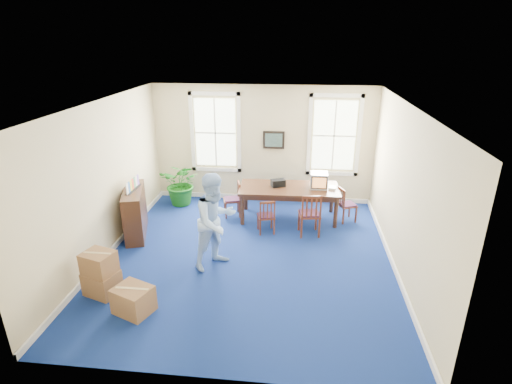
# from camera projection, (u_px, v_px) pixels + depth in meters

# --- Properties ---
(floor) EXTENTS (6.50, 6.50, 0.00)m
(floor) POSITION_uv_depth(u_px,v_px,m) (248.00, 257.00, 8.47)
(floor) COLOR navy
(floor) RESTS_ON ground
(ceiling) EXTENTS (6.50, 6.50, 0.00)m
(ceiling) POSITION_uv_depth(u_px,v_px,m) (247.00, 105.00, 7.29)
(ceiling) COLOR white
(ceiling) RESTS_ON ground
(wall_back) EXTENTS (6.50, 0.00, 6.50)m
(wall_back) POSITION_uv_depth(u_px,v_px,m) (263.00, 145.00, 10.89)
(wall_back) COLOR #CDBC8F
(wall_back) RESTS_ON ground
(wall_front) EXTENTS (6.50, 0.00, 6.50)m
(wall_front) POSITION_uv_depth(u_px,v_px,m) (214.00, 280.00, 4.88)
(wall_front) COLOR #CDBC8F
(wall_front) RESTS_ON ground
(wall_left) EXTENTS (0.00, 6.50, 6.50)m
(wall_left) POSITION_uv_depth(u_px,v_px,m) (103.00, 181.00, 8.18)
(wall_left) COLOR #CDBC8F
(wall_left) RESTS_ON ground
(wall_right) EXTENTS (0.00, 6.50, 6.50)m
(wall_right) POSITION_uv_depth(u_px,v_px,m) (404.00, 192.00, 7.58)
(wall_right) COLOR #CDBC8F
(wall_right) RESTS_ON ground
(baseboard_back) EXTENTS (6.00, 0.04, 0.12)m
(baseboard_back) POSITION_uv_depth(u_px,v_px,m) (262.00, 197.00, 11.42)
(baseboard_back) COLOR white
(baseboard_back) RESTS_ON ground
(baseboard_left) EXTENTS (0.04, 6.50, 0.12)m
(baseboard_left) POSITION_uv_depth(u_px,v_px,m) (114.00, 247.00, 8.74)
(baseboard_left) COLOR white
(baseboard_left) RESTS_ON ground
(baseboard_right) EXTENTS (0.04, 6.50, 0.12)m
(baseboard_right) POSITION_uv_depth(u_px,v_px,m) (392.00, 262.00, 8.15)
(baseboard_right) COLOR white
(baseboard_right) RESTS_ON ground
(window_left) EXTENTS (1.40, 0.12, 2.20)m
(window_left) POSITION_uv_depth(u_px,v_px,m) (215.00, 133.00, 10.89)
(window_left) COLOR white
(window_left) RESTS_ON ground
(window_right) EXTENTS (1.40, 0.12, 2.20)m
(window_right) POSITION_uv_depth(u_px,v_px,m) (334.00, 136.00, 10.57)
(window_right) COLOR white
(window_right) RESTS_ON ground
(wall_picture) EXTENTS (0.58, 0.06, 0.48)m
(wall_picture) POSITION_uv_depth(u_px,v_px,m) (274.00, 140.00, 10.76)
(wall_picture) COLOR black
(wall_picture) RESTS_ON ground
(conference_table) EXTENTS (2.51, 1.21, 0.84)m
(conference_table) POSITION_uv_depth(u_px,v_px,m) (289.00, 203.00, 10.12)
(conference_table) COLOR #3E2315
(conference_table) RESTS_ON ground
(crt_tv) EXTENTS (0.43, 0.46, 0.38)m
(crt_tv) POSITION_uv_depth(u_px,v_px,m) (319.00, 180.00, 9.88)
(crt_tv) COLOR #B7B7BC
(crt_tv) RESTS_ON conference_table
(game_console) EXTENTS (0.21, 0.24, 0.05)m
(game_console) POSITION_uv_depth(u_px,v_px,m) (332.00, 188.00, 9.85)
(game_console) COLOR white
(game_console) RESTS_ON conference_table
(equipment_bag) EXTENTS (0.40, 0.33, 0.17)m
(equipment_bag) POSITION_uv_depth(u_px,v_px,m) (278.00, 183.00, 10.02)
(equipment_bag) COLOR black
(equipment_bag) RESTS_ON conference_table
(chair_near_left) EXTENTS (0.47, 0.47, 0.85)m
(chair_near_left) POSITION_uv_depth(u_px,v_px,m) (266.00, 216.00, 9.39)
(chair_near_left) COLOR maroon
(chair_near_left) RESTS_ON ground
(chair_near_right) EXTENTS (0.54, 0.54, 1.06)m
(chair_near_right) POSITION_uv_depth(u_px,v_px,m) (309.00, 213.00, 9.25)
(chair_near_right) COLOR maroon
(chair_near_right) RESTS_ON ground
(chair_end_left) EXTENTS (0.50, 0.50, 0.91)m
(chair_end_left) POSITION_uv_depth(u_px,v_px,m) (232.00, 199.00, 10.26)
(chair_end_left) COLOR maroon
(chair_end_left) RESTS_ON ground
(chair_end_right) EXTENTS (0.52, 0.52, 0.89)m
(chair_end_right) POSITION_uv_depth(u_px,v_px,m) (347.00, 204.00, 9.97)
(chair_end_right) COLOR maroon
(chair_end_right) RESTS_ON ground
(man) EXTENTS (1.19, 1.21, 1.97)m
(man) POSITION_uv_depth(u_px,v_px,m) (216.00, 221.00, 7.84)
(man) COLOR #A5CCFD
(man) RESTS_ON ground
(credenza) EXTENTS (0.81, 1.49, 1.12)m
(credenza) POSITION_uv_depth(u_px,v_px,m) (135.00, 212.00, 9.27)
(credenza) COLOR #3E2315
(credenza) RESTS_ON ground
(brochure_rack) EXTENTS (0.34, 0.62, 0.28)m
(brochure_rack) POSITION_uv_depth(u_px,v_px,m) (133.00, 184.00, 9.01)
(brochure_rack) COLOR #99999E
(brochure_rack) RESTS_ON credenza
(potted_plant) EXTENTS (1.21, 1.09, 1.21)m
(potted_plant) POSITION_uv_depth(u_px,v_px,m) (182.00, 183.00, 10.90)
(potted_plant) COLOR #125612
(potted_plant) RESTS_ON ground
(cardboard_boxes) EXTENTS (1.96, 1.96, 0.88)m
(cardboard_boxes) POSITION_uv_depth(u_px,v_px,m) (115.00, 270.00, 7.21)
(cardboard_boxes) COLOR #8F603A
(cardboard_boxes) RESTS_ON ground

